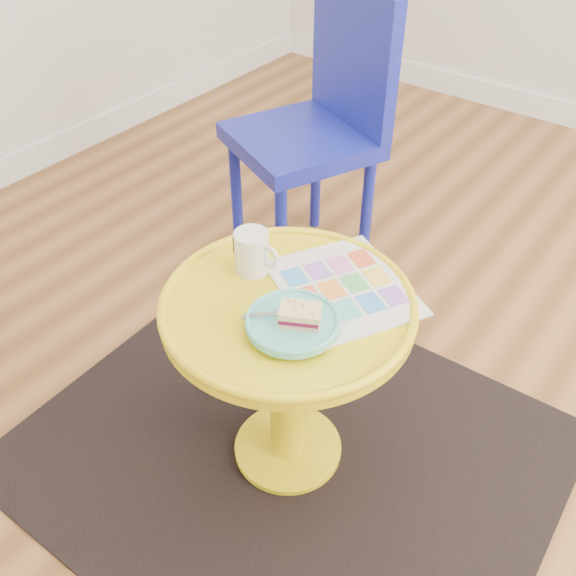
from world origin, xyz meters
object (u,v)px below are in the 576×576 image
Objects in this scene: chair at (321,119)px; mug at (252,251)px; side_table at (288,351)px; newspaper at (343,287)px; plate at (292,323)px.

mug is (0.32, -0.72, 0.04)m from chair.
newspaper reaches higher than side_table.
side_table is 0.90m from chair.
chair is 0.79m from mug.
plate is at bearing -63.77° from newspaper.
chair is (-0.45, 0.76, 0.16)m from side_table.
plate is at bearing -34.39° from mug.
side_table is 1.78× the size of newspaper.
newspaper is 0.22m from mug.
newspaper is (0.07, 0.11, 0.15)m from side_table.
mug is (-0.20, -0.07, 0.05)m from newspaper.
side_table is at bearing 133.33° from plate.
plate is (0.19, -0.10, -0.03)m from mug.
side_table is 2.88× the size of plate.
mug is 0.58× the size of plate.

